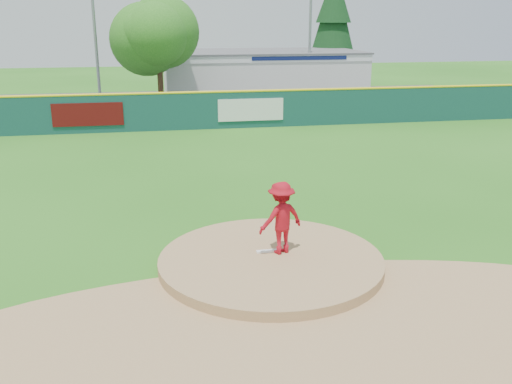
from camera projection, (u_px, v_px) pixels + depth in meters
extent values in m
plane|color=#286B19|center=(271.00, 266.00, 14.03)|extent=(120.00, 120.00, 0.00)
cylinder|color=#9E774C|center=(271.00, 266.00, 14.03)|extent=(5.50, 5.50, 0.50)
cube|color=white|center=(268.00, 251.00, 14.23)|extent=(0.60, 0.15, 0.04)
cylinder|color=#9E774C|center=(302.00, 329.00, 11.21)|extent=(15.40, 15.40, 0.01)
cube|color=#38383A|center=(190.00, 105.00, 39.39)|extent=(44.00, 16.00, 0.02)
imported|color=#A60E1B|center=(281.00, 218.00, 13.96)|extent=(1.33, 1.03, 1.82)
imported|color=white|center=(213.00, 103.00, 34.65)|extent=(6.18, 4.46, 1.56)
cube|color=silver|center=(262.00, 73.00, 44.66)|extent=(15.00, 8.00, 3.20)
cube|color=white|center=(272.00, 58.00, 40.47)|extent=(15.00, 0.06, 0.55)
cube|color=#0F194C|center=(300.00, 58.00, 40.78)|extent=(7.00, 0.03, 0.28)
cube|color=#59595B|center=(262.00, 52.00, 44.17)|extent=(15.20, 8.20, 0.12)
cube|color=#550C0C|center=(88.00, 115.00, 29.54)|extent=(3.60, 0.04, 1.20)
cube|color=white|center=(251.00, 110.00, 31.03)|extent=(3.60, 0.04, 1.20)
cube|color=#14413E|center=(202.00, 111.00, 30.64)|extent=(40.00, 0.10, 2.00)
cylinder|color=yellow|center=(201.00, 92.00, 30.35)|extent=(40.00, 0.14, 0.14)
cylinder|color=#382314|center=(161.00, 90.00, 36.78)|extent=(0.36, 0.36, 2.60)
sphere|color=#387F23|center=(158.00, 38.00, 35.82)|extent=(5.60, 5.60, 5.60)
cylinder|color=#382314|center=(331.00, 77.00, 49.87)|extent=(0.40, 0.40, 1.60)
cone|color=#113A16|center=(333.00, 20.00, 48.47)|extent=(4.40, 4.40, 7.90)
cylinder|color=gray|center=(94.00, 22.00, 36.72)|extent=(0.20, 0.20, 11.00)
cylinder|color=gray|center=(310.00, 29.00, 41.36)|extent=(0.20, 0.20, 10.00)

